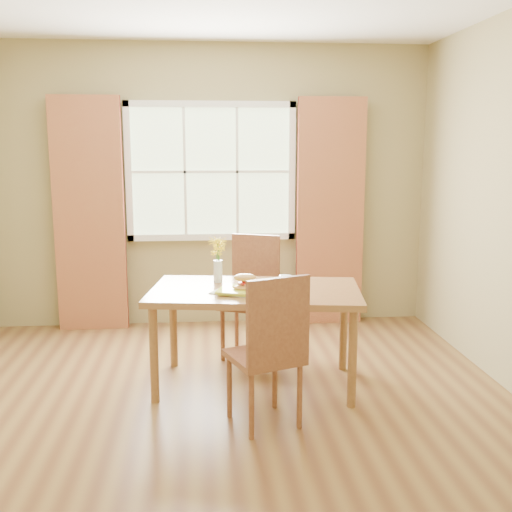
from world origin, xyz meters
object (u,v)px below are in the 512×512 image
object	(u,v)px
chair_near	(270,345)
flower_vase	(218,254)
dining_table	(255,299)
croissant_sandwich	(245,282)
water_glass	(285,285)
chair_far	(252,290)

from	to	relation	value
chair_near	flower_vase	world-z (taller)	flower_vase
dining_table	croissant_sandwich	world-z (taller)	croissant_sandwich
croissant_sandwich	water_glass	size ratio (longest dim) A/B	1.32
water_glass	flower_vase	bearing A→B (deg)	137.81
dining_table	flower_vase	xyz separation A→B (m)	(-0.26, 0.25, 0.29)
croissant_sandwich	water_glass	world-z (taller)	croissant_sandwich
chair_near	chair_far	bearing A→B (deg)	68.96
croissant_sandwich	flower_vase	world-z (taller)	flower_vase
water_glass	dining_table	bearing A→B (deg)	139.25
dining_table	flower_vase	world-z (taller)	flower_vase
flower_vase	dining_table	bearing A→B (deg)	-43.24
dining_table	chair_near	world-z (taller)	chair_near
chair_near	chair_far	xyz separation A→B (m)	(0.00, 1.40, 0.01)
chair_near	water_glass	xyz separation A→B (m)	(0.16, 0.53, 0.25)
dining_table	chair_far	size ratio (longest dim) A/B	1.59
chair_far	croissant_sandwich	world-z (taller)	chair_far
chair_far	water_glass	distance (m)	0.92
water_glass	chair_near	bearing A→B (deg)	-107.20
dining_table	chair_near	xyz separation A→B (m)	(0.03, -0.70, -0.11)
chair_far	flower_vase	bearing A→B (deg)	-99.97
dining_table	chair_near	distance (m)	0.71
croissant_sandwich	flower_vase	bearing A→B (deg)	122.81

